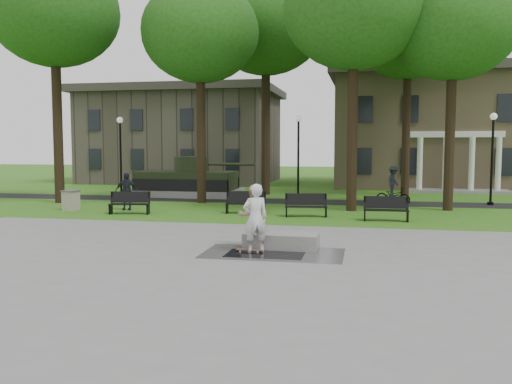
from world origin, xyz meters
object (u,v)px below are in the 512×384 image
at_px(concrete_block, 281,241).
at_px(cyclist, 393,189).
at_px(park_bench_0, 130,202).
at_px(skateboarder, 255,218).
at_px(friend_watching, 253,216).
at_px(trash_bin, 71,200).

bearing_deg(concrete_block, cyclist, 73.20).
distance_m(cyclist, park_bench_0, 13.28).
bearing_deg(concrete_block, skateboarder, -130.90).
relative_size(concrete_block, skateboarder, 1.11).
relative_size(skateboarder, park_bench_0, 1.07).
height_order(concrete_block, friend_watching, friend_watching).
xyz_separation_m(skateboarder, trash_bin, (-10.61, 8.20, -0.52)).
bearing_deg(park_bench_0, cyclist, 17.73).
xyz_separation_m(concrete_block, skateboarder, (-0.65, -0.74, 0.76)).
bearing_deg(cyclist, skateboarder, -176.00).
bearing_deg(skateboarder, trash_bin, -62.82).
xyz_separation_m(skateboarder, park_bench_0, (-7.29, 7.52, -0.49)).
xyz_separation_m(friend_watching, park_bench_0, (-7.03, 6.62, -0.43)).
xyz_separation_m(concrete_block, park_bench_0, (-7.93, 6.77, 0.28)).
relative_size(concrete_block, friend_watching, 1.17).
bearing_deg(concrete_block, park_bench_0, 139.51).
height_order(cyclist, trash_bin, cyclist).
xyz_separation_m(concrete_block, cyclist, (3.88, 12.84, 0.59)).
bearing_deg(trash_bin, park_bench_0, -11.59).
bearing_deg(skateboarder, park_bench_0, -71.03).
height_order(friend_watching, park_bench_0, friend_watching).
bearing_deg(cyclist, concrete_block, -174.39).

